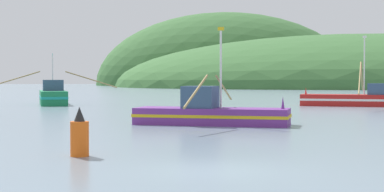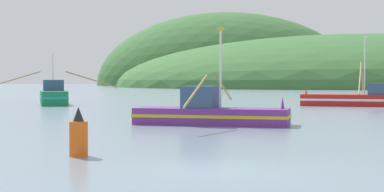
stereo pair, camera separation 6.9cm
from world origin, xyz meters
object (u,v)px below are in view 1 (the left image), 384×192
object	(u,v)px
fishing_boat_green	(53,96)
channel_buoy	(80,136)
fishing_boat_purple	(210,113)
fishing_boat_red	(363,99)

from	to	relation	value
fishing_boat_green	channel_buoy	bearing A→B (deg)	178.83
fishing_boat_purple	fishing_boat_red	distance (m)	27.25
fishing_boat_purple	fishing_boat_red	size ratio (longest dim) A/B	0.64
fishing_boat_green	channel_buoy	world-z (taller)	fishing_boat_green
fishing_boat_green	fishing_boat_red	size ratio (longest dim) A/B	0.71
channel_buoy	fishing_boat_green	bearing A→B (deg)	98.52
fishing_boat_purple	channel_buoy	bearing A→B (deg)	-95.72
fishing_boat_purple	channel_buoy	size ratio (longest dim) A/B	6.96
fishing_boat_red	channel_buoy	distance (m)	41.29
fishing_boat_green	fishing_boat_red	distance (m)	31.17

